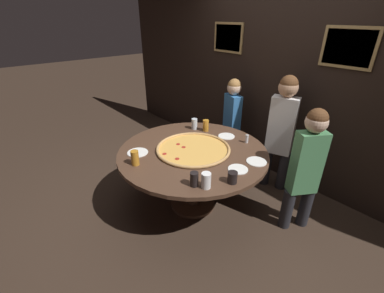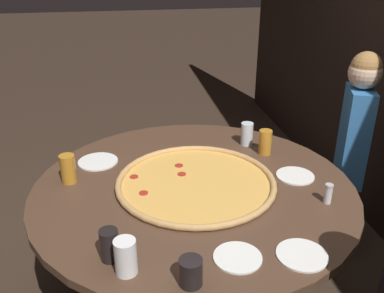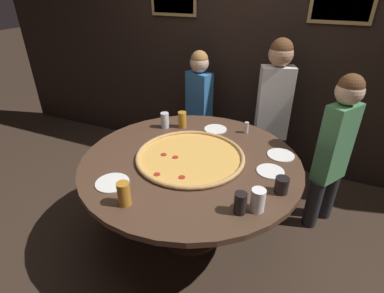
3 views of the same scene
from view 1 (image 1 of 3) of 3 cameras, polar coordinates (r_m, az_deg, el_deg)
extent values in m
plane|color=#38281E|center=(3.18, 0.18, -12.68)|extent=(24.00, 24.00, 0.00)
cube|color=black|center=(3.60, 17.81, 14.13)|extent=(6.40, 0.06, 2.60)
cube|color=#9E7F4C|center=(3.98, 8.03, 22.83)|extent=(0.52, 0.02, 0.40)
cube|color=#B2A893|center=(3.97, 7.97, 22.83)|extent=(0.46, 0.01, 0.34)
cube|color=#9E7F4C|center=(3.16, 31.40, 18.25)|extent=(0.52, 0.02, 0.40)
cube|color=#936B5B|center=(3.15, 31.36, 18.25)|extent=(0.46, 0.01, 0.34)
cylinder|color=#4C3323|center=(2.78, 0.20, -1.23)|extent=(1.61, 1.61, 0.04)
cylinder|color=#4C3323|center=(2.97, 0.19, -7.51)|extent=(0.16, 0.16, 0.70)
cylinder|color=#4C3323|center=(3.17, 0.18, -12.40)|extent=(0.52, 0.52, 0.04)
cylinder|color=#E5A84C|center=(2.78, 0.27, -0.62)|extent=(0.77, 0.77, 0.01)
torus|color=tan|center=(2.77, 0.27, -0.44)|extent=(0.81, 0.81, 0.03)
cylinder|color=#A8281E|center=(2.58, -3.31, -2.74)|extent=(0.04, 0.04, 0.00)
cylinder|color=#A8281E|center=(2.80, -1.88, -0.15)|extent=(0.04, 0.04, 0.00)
cylinder|color=#A8281E|center=(2.87, -3.11, 0.52)|extent=(0.04, 0.04, 0.00)
cylinder|color=#A8281E|center=(2.68, -6.13, -1.63)|extent=(0.04, 0.04, 0.00)
cylinder|color=#BC7A23|center=(3.21, 3.07, 4.69)|extent=(0.07, 0.07, 0.14)
cylinder|color=white|center=(2.17, 3.15, -7.55)|extent=(0.08, 0.08, 0.14)
cylinder|color=black|center=(2.26, 8.97, -6.80)|extent=(0.09, 0.09, 0.10)
cylinder|color=black|center=(2.19, 0.49, -7.28)|extent=(0.07, 0.07, 0.13)
cylinder|color=silver|center=(3.27, 0.54, 5.05)|extent=(0.07, 0.07, 0.14)
cylinder|color=#BC7A23|center=(2.53, -12.56, -2.49)|extent=(0.08, 0.08, 0.15)
cylinder|color=white|center=(2.47, 10.17, -4.99)|extent=(0.19, 0.19, 0.01)
cylinder|color=white|center=(2.63, 14.14, -3.27)|extent=(0.20, 0.20, 0.01)
cylinder|color=white|center=(2.78, -11.98, -1.32)|extent=(0.22, 0.22, 0.01)
cylinder|color=white|center=(3.11, 7.69, 2.27)|extent=(0.20, 0.20, 0.01)
cylinder|color=silver|center=(2.98, 12.06, 1.58)|extent=(0.04, 0.04, 0.08)
cylinder|color=#B7B7BC|center=(2.96, 12.15, 2.42)|extent=(0.04, 0.04, 0.01)
cylinder|color=#232328|center=(3.85, 9.06, -1.31)|extent=(0.15, 0.15, 0.44)
cylinder|color=#232328|center=(4.00, 7.65, -0.03)|extent=(0.15, 0.15, 0.44)
cube|color=#3370B2|center=(3.71, 8.90, 6.63)|extent=(0.30, 0.22, 0.62)
sphere|color=beige|center=(3.59, 9.37, 12.73)|extent=(0.19, 0.19, 0.19)
sphere|color=#9E703D|center=(3.58, 9.41, 13.25)|extent=(0.18, 0.18, 0.18)
cylinder|color=#232328|center=(3.52, 19.59, -5.13)|extent=(0.17, 0.17, 0.50)
cylinder|color=#232328|center=(3.54, 16.03, -4.28)|extent=(0.17, 0.17, 0.50)
cube|color=white|center=(3.26, 19.30, 4.35)|extent=(0.34, 0.26, 0.71)
sphere|color=tan|center=(3.12, 20.62, 12.15)|extent=(0.22, 0.22, 0.22)
sphere|color=brown|center=(3.11, 20.73, 12.83)|extent=(0.20, 0.20, 0.20)
cylinder|color=#232328|center=(3.04, 23.83, -12.14)|extent=(0.17, 0.17, 0.46)
cylinder|color=#232328|center=(2.95, 20.34, -12.84)|extent=(0.17, 0.17, 0.46)
cube|color=#4C8C59|center=(2.69, 24.15, -3.37)|extent=(0.27, 0.31, 0.64)
sphere|color=beige|center=(2.52, 25.96, 4.89)|extent=(0.20, 0.20, 0.20)
sphere|color=brown|center=(2.51, 26.12, 5.62)|extent=(0.18, 0.18, 0.18)
camera|label=2|loc=(1.30, 48.20, 8.66)|focal=40.00mm
camera|label=3|loc=(1.08, -46.96, 10.91)|focal=28.00mm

